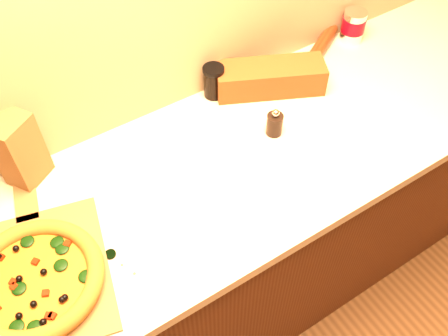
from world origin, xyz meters
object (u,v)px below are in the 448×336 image
pizza_peel (34,273)px  pizza (34,280)px  dark_jar (214,81)px  coffee_canister (353,25)px  rolling_pin (321,46)px  pepper_grinder (275,124)px

pizza_peel → pizza: pizza is taller
pizza → pizza_peel: bearing=83.9°
dark_jar → pizza: bearing=-154.2°
pizza → coffee_canister: size_ratio=2.90×
coffee_canister → dark_jar: size_ratio=1.03×
pizza → dark_jar: 0.84m
pizza → coffee_canister: 1.41m
coffee_canister → dark_jar: bearing=178.5°
pizza_peel → rolling_pin: rolling_pin is taller
dark_jar → rolling_pin: bearing=-1.5°
pepper_grinder → coffee_canister: bearing=23.9°
pizza → coffee_canister: bearing=14.4°
pizza → coffee_canister: (1.37, 0.35, 0.03)m
pizza_peel → coffee_canister: coffee_canister is taller
pepper_grinder → coffee_canister: 0.59m
rolling_pin → coffee_canister: 0.15m
pepper_grinder → rolling_pin: bearing=31.7°
pizza → pepper_grinder: size_ratio=3.52×
pizza → rolling_pin: (1.22, 0.35, -0.01)m
pepper_grinder → coffee_canister: size_ratio=0.83×
pizza_peel → pizza: size_ratio=1.70×
coffee_canister → rolling_pin: bearing=178.3°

